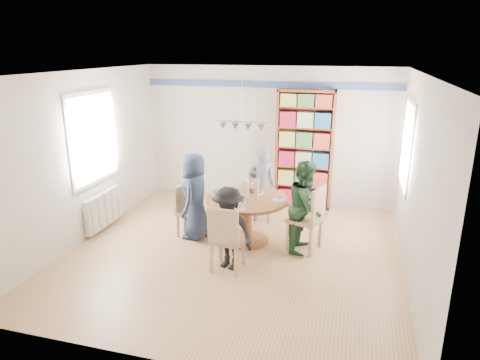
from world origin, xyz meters
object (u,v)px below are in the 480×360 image
(chair_right, at_px, (310,216))
(chair_near, at_px, (226,236))
(person_right, at_px, (306,206))
(person_near, at_px, (229,228))
(radiator, at_px, (104,209))
(dining_table, at_px, (247,209))
(chair_left, at_px, (186,208))
(person_left, at_px, (195,196))
(person_far, at_px, (262,185))
(bookshelf, at_px, (305,151))
(chair_far, at_px, (260,193))

(chair_right, xyz_separation_m, chair_near, (-1.05, -0.99, -0.03))
(person_right, bearing_deg, person_near, 138.91)
(radiator, relative_size, dining_table, 0.77)
(chair_near, height_order, person_right, person_right)
(chair_near, xyz_separation_m, person_right, (0.96, 1.00, 0.17))
(chair_left, height_order, person_left, person_left)
(dining_table, bearing_deg, person_far, 88.33)
(dining_table, height_order, person_left, person_left)
(dining_table, distance_m, bookshelf, 2.08)
(dining_table, xyz_separation_m, person_near, (-0.03, -0.91, 0.05))
(person_far, relative_size, bookshelf, 0.59)
(person_right, bearing_deg, chair_left, 95.59)
(bookshelf, bearing_deg, chair_near, -103.09)
(dining_table, bearing_deg, chair_far, 91.17)
(radiator, height_order, person_far, person_far)
(chair_right, distance_m, person_near, 1.35)
(person_near, distance_m, bookshelf, 2.94)
(radiator, bearing_deg, chair_far, 24.31)
(radiator, xyz_separation_m, person_near, (2.49, -0.77, 0.26))
(dining_table, distance_m, person_near, 0.92)
(chair_right, relative_size, person_right, 0.73)
(radiator, height_order, chair_left, chair_left)
(person_right, xyz_separation_m, person_far, (-0.90, 0.98, -0.03))
(chair_near, height_order, person_near, person_near)
(radiator, distance_m, person_near, 2.62)
(chair_left, height_order, person_near, person_near)
(person_near, xyz_separation_m, bookshelf, (0.69, 2.81, 0.52))
(chair_left, distance_m, chair_near, 1.47)
(person_far, distance_m, bookshelf, 1.23)
(person_left, bearing_deg, chair_near, 38.07)
(chair_far, relative_size, person_left, 0.64)
(chair_near, distance_m, person_far, 1.99)
(radiator, bearing_deg, dining_table, 3.31)
(person_far, bearing_deg, person_near, 75.44)
(chair_left, bearing_deg, chair_far, 43.50)
(dining_table, distance_m, chair_far, 0.99)
(person_left, relative_size, bookshelf, 0.62)
(person_right, distance_m, person_near, 1.30)
(chair_left, distance_m, person_right, 2.00)
(chair_right, bearing_deg, person_left, 179.49)
(person_left, distance_m, person_near, 1.21)
(person_left, xyz_separation_m, bookshelf, (1.52, 1.94, 0.41))
(chair_left, relative_size, chair_near, 0.87)
(dining_table, height_order, chair_far, chair_far)
(chair_far, bearing_deg, person_far, -46.22)
(radiator, relative_size, bookshelf, 0.44)
(radiator, height_order, chair_near, chair_near)
(chair_far, distance_m, person_left, 1.35)
(dining_table, xyz_separation_m, chair_far, (-0.02, 0.99, -0.06))
(radiator, relative_size, person_right, 0.70)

